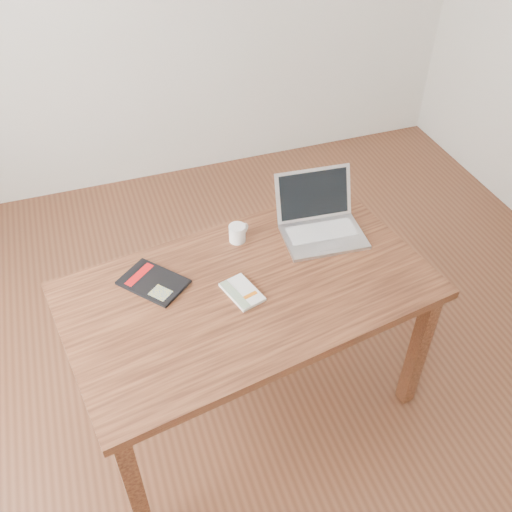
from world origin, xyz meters
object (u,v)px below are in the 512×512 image
object	(u,v)px
white_guidebook	(242,292)
coffee_mug	(238,233)
black_guidebook	(153,282)
laptop	(320,221)
desk	(249,303)

from	to	relation	value
white_guidebook	coffee_mug	world-z (taller)	coffee_mug
black_guidebook	coffee_mug	xyz separation A→B (m)	(0.40, 0.14, 0.03)
black_guidebook	laptop	world-z (taller)	laptop
desk	black_guidebook	distance (m)	0.39
desk	white_guidebook	size ratio (longest dim) A/B	7.85
desk	white_guidebook	xyz separation A→B (m)	(-0.04, -0.02, 0.10)
white_guidebook	coffee_mug	size ratio (longest dim) A/B	2.02
black_guidebook	desk	bearing A→B (deg)	-62.11
white_guidebook	black_guidebook	xyz separation A→B (m)	(-0.31, 0.17, -0.00)
desk	coffee_mug	bearing A→B (deg)	71.62
white_guidebook	laptop	world-z (taller)	laptop
white_guidebook	black_guidebook	size ratio (longest dim) A/B	0.65
laptop	coffee_mug	world-z (taller)	laptop
white_guidebook	laptop	xyz separation A→B (m)	(0.44, 0.26, 0.04)
desk	black_guidebook	bearing A→B (deg)	148.33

